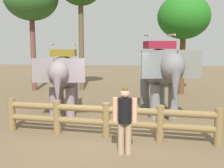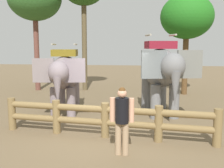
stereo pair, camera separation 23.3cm
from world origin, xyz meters
name	(u,v)px [view 1 (the left image)]	position (x,y,z in m)	size (l,w,h in m)	color
ground_plane	(107,135)	(0.00, 0.00, 0.00)	(60.00, 60.00, 0.00)	brown
log_fence	(106,118)	(0.00, -0.24, 0.60)	(6.53, 0.96, 1.05)	olive
elephant_near_left	(63,75)	(-2.08, 2.46, 1.59)	(1.91, 3.34, 2.82)	gray
elephant_center	(160,70)	(1.76, 2.79, 1.79)	(2.34, 3.80, 3.18)	slate
tourist_woman_in_black	(125,116)	(0.62, -1.48, 1.00)	(0.61, 0.34, 1.72)	tan
tree_far_right	(184,17)	(3.29, 7.62, 4.27)	(2.88, 2.88, 5.54)	brown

